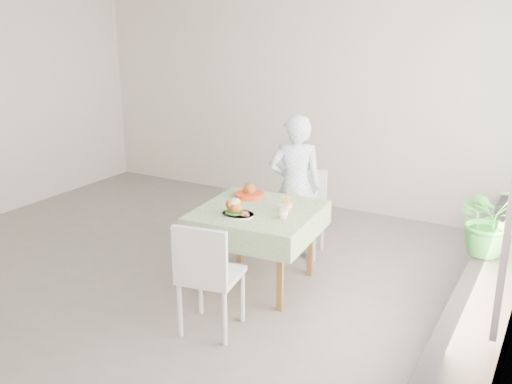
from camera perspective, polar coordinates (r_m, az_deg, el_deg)
The scene contains 12 objects.
floor at distance 5.80m, azimuth -7.06°, elevation -7.46°, with size 6.00×6.00×0.00m, color #605D5B.
wall_back at distance 7.50m, azimuth 4.03°, elevation 9.45°, with size 6.00×0.02×2.80m, color silver.
window_ledge at distance 4.75m, azimuth 21.82°, elevation -11.21°, with size 0.40×4.80×0.50m, color black.
cafe_table at distance 5.24m, azimuth 0.21°, elevation -4.62°, with size 1.12×1.12×0.74m.
chair_far at distance 6.03m, azimuth 4.62°, elevation -3.65°, with size 0.47×0.47×0.88m.
chair_near at distance 4.59m, azimuth -4.53°, elevation -10.42°, with size 0.51×0.51×0.93m.
diner at distance 5.77m, azimuth 3.94°, elevation 0.46°, with size 0.55×0.36×1.50m, color #93BEEC.
main_dish at distance 4.98m, azimuth -1.99°, elevation -1.77°, with size 0.30×0.30×0.16m.
juice_cup_orange at distance 5.08m, azimuth 3.13°, elevation -1.29°, with size 0.09×0.09×0.26m.
juice_cup_lemonade at distance 4.90m, azimuth 2.73°, elevation -2.02°, with size 0.09×0.09×0.25m.
second_dish at distance 5.47m, azimuth -0.67°, elevation -0.13°, with size 0.28×0.28×0.13m.
potted_plant at distance 5.08m, azimuth 22.32°, elevation -2.54°, with size 0.55×0.48×0.61m, color #2B7627.
Camera 1 is at (3.18, -4.21, 2.42)m, focal length 40.00 mm.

